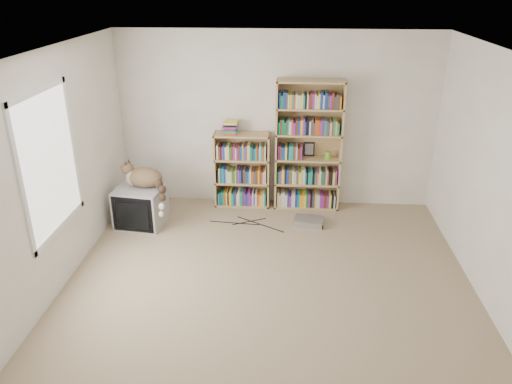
# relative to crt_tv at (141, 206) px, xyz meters

# --- Properties ---
(floor) EXTENTS (4.50, 5.00, 0.01)m
(floor) POSITION_rel_crt_tv_xyz_m (1.80, -1.61, -0.26)
(floor) COLOR tan
(floor) RESTS_ON ground
(wall_back) EXTENTS (4.50, 0.02, 2.50)m
(wall_back) POSITION_rel_crt_tv_xyz_m (1.80, 0.89, 0.99)
(wall_back) COLOR white
(wall_back) RESTS_ON floor
(wall_left) EXTENTS (0.02, 5.00, 2.50)m
(wall_left) POSITION_rel_crt_tv_xyz_m (-0.45, -1.61, 0.99)
(wall_left) COLOR white
(wall_left) RESTS_ON floor
(wall_right) EXTENTS (0.02, 5.00, 2.50)m
(wall_right) POSITION_rel_crt_tv_xyz_m (4.05, -1.61, 0.99)
(wall_right) COLOR white
(wall_right) RESTS_ON floor
(ceiling) EXTENTS (4.50, 5.00, 0.02)m
(ceiling) POSITION_rel_crt_tv_xyz_m (1.80, -1.61, 2.24)
(ceiling) COLOR white
(ceiling) RESTS_ON wall_back
(window) EXTENTS (0.02, 1.22, 1.52)m
(window) POSITION_rel_crt_tv_xyz_m (-0.44, -1.41, 1.14)
(window) COLOR white
(window) RESTS_ON wall_left
(crt_tv) EXTENTS (0.68, 0.62, 0.53)m
(crt_tv) POSITION_rel_crt_tv_xyz_m (0.00, 0.00, 0.00)
(crt_tv) COLOR #A0A0A3
(crt_tv) RESTS_ON floor
(cat) EXTENTS (0.71, 0.60, 0.59)m
(cat) POSITION_rel_crt_tv_xyz_m (0.11, 0.01, 0.37)
(cat) COLOR #352015
(cat) RESTS_ON crt_tv
(bookcase_tall) EXTENTS (0.93, 0.30, 1.86)m
(bookcase_tall) POSITION_rel_crt_tv_xyz_m (2.26, 0.75, 0.62)
(bookcase_tall) COLOR #A88754
(bookcase_tall) RESTS_ON floor
(bookcase_short) EXTENTS (0.79, 0.30, 1.09)m
(bookcase_short) POSITION_rel_crt_tv_xyz_m (1.32, 0.75, 0.24)
(bookcase_short) COLOR #A88754
(bookcase_short) RESTS_ON floor
(book_stack) EXTENTS (0.21, 0.27, 0.17)m
(book_stack) POSITION_rel_crt_tv_xyz_m (1.16, 0.76, 0.92)
(book_stack) COLOR #B74218
(book_stack) RESTS_ON bookcase_short
(green_mug) EXTENTS (0.09, 0.09, 0.10)m
(green_mug) POSITION_rel_crt_tv_xyz_m (2.54, 0.73, 0.54)
(green_mug) COLOR #65A930
(green_mug) RESTS_ON bookcase_tall
(framed_print) EXTENTS (0.15, 0.05, 0.20)m
(framed_print) POSITION_rel_crt_tv_xyz_m (2.28, 0.83, 0.59)
(framed_print) COLOR black
(framed_print) RESTS_ON bookcase_tall
(dvd_player) EXTENTS (0.43, 0.34, 0.09)m
(dvd_player) POSITION_rel_crt_tv_xyz_m (2.29, 0.13, -0.22)
(dvd_player) COLOR #A4A5A9
(dvd_player) RESTS_ON floor
(wall_outlet) EXTENTS (0.01, 0.08, 0.13)m
(wall_outlet) POSITION_rel_crt_tv_xyz_m (-0.44, 0.34, 0.06)
(wall_outlet) COLOR silver
(wall_outlet) RESTS_ON wall_left
(floor_cables) EXTENTS (1.20, 0.70, 0.01)m
(floor_cables) POSITION_rel_crt_tv_xyz_m (1.83, -0.05, -0.26)
(floor_cables) COLOR black
(floor_cables) RESTS_ON floor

